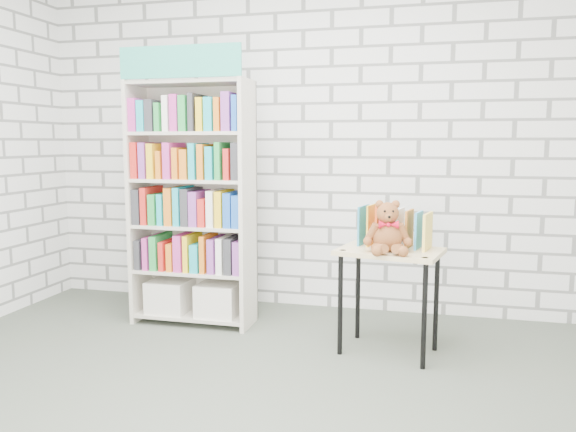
# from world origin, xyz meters

# --- Properties ---
(ground) EXTENTS (4.50, 4.50, 0.00)m
(ground) POSITION_xyz_m (0.00, 0.00, 0.00)
(ground) COLOR #444B40
(ground) RESTS_ON ground
(room_shell) EXTENTS (4.52, 4.02, 2.81)m
(room_shell) POSITION_xyz_m (0.00, 0.00, 1.78)
(room_shell) COLOR silver
(room_shell) RESTS_ON ground
(bookshelf) EXTENTS (0.91, 0.35, 2.05)m
(bookshelf) POSITION_xyz_m (-0.71, 1.36, 0.93)
(bookshelf) COLOR beige
(bookshelf) RESTS_ON ground
(display_table) EXTENTS (0.72, 0.57, 0.69)m
(display_table) POSITION_xyz_m (0.78, 1.07, 0.59)
(display_table) COLOR #CDB87B
(display_table) RESTS_ON ground
(table_books) EXTENTS (0.48, 0.29, 0.27)m
(table_books) POSITION_xyz_m (0.81, 1.17, 0.82)
(table_books) COLOR teal
(table_books) RESTS_ON display_table
(teddy_bear) EXTENTS (0.30, 0.29, 0.33)m
(teddy_bear) POSITION_xyz_m (0.77, 0.97, 0.82)
(teddy_bear) COLOR brown
(teddy_bear) RESTS_ON display_table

